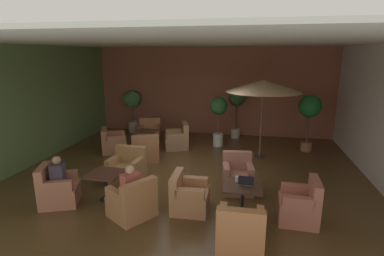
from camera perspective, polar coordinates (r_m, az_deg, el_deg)
name	(u,v)px	position (r m, az deg, el deg)	size (l,w,h in m)	color
ground_plane	(189,176)	(8.25, -0.64, -9.06)	(9.53, 9.19, 0.02)	#523A1E
wall_back_brick	(212,91)	(12.18, 3.85, 6.92)	(9.53, 0.08, 3.46)	#995540
wall_left_accent	(28,107)	(9.86, -28.66, 3.58)	(0.08, 9.19, 3.46)	#5F7C47
ceiling_slab	(188,42)	(7.60, -0.72, 16.02)	(9.53, 9.19, 0.06)	silver
cafe_table_front_left	(243,191)	(6.29, 9.59, -11.68)	(0.77, 0.77, 0.65)	black
armchair_front_left_north	(300,206)	(6.42, 19.79, -13.68)	(0.75, 0.76, 0.89)	#B46853
armchair_front_left_east	(237,177)	(7.38, 8.58, -9.20)	(0.80, 0.85, 0.90)	#A46856
armchair_front_left_south	(189,196)	(6.47, -0.64, -12.82)	(0.77, 0.79, 0.80)	#B2764E
armchair_front_left_west	(241,231)	(5.41, 9.16, -18.75)	(0.78, 0.80, 0.85)	#B67042
cafe_table_front_right	(146,136)	(10.41, -8.74, -1.48)	(0.69, 0.69, 0.65)	black
armchair_front_right_north	(178,139)	(10.48, -2.72, -2.13)	(1.00, 1.01, 0.89)	#A77956
armchair_front_right_east	(150,133)	(11.49, -8.03, -0.88)	(0.94, 0.90, 0.82)	#B5714A
armchair_front_right_south	(113,143)	(10.41, -14.65, -2.74)	(1.06, 1.05, 0.81)	#AB6C4D
armchair_front_right_west	(146,150)	(9.41, -8.75, -4.15)	(1.01, 0.97, 0.86)	#AC6E46
cafe_table_mid_center	(106,178)	(7.05, -16.01, -9.14)	(0.75, 0.75, 0.65)	black
armchair_mid_center_north	(57,190)	(7.31, -24.11, -10.65)	(0.97, 0.94, 0.89)	#AB674E
armchair_mid_center_east	(133,202)	(6.33, -11.16, -13.63)	(1.04, 1.06, 0.84)	#B27649
armchair_mid_center_south	(127,170)	(7.95, -12.18, -7.72)	(0.86, 0.82, 0.88)	#A87949
patio_umbrella_tall_red	(263,86)	(9.39, 13.34, 7.69)	(2.29, 2.29, 2.44)	#2D2D2D
potted_tree_left_corner	(219,113)	(10.56, 5.05, 2.86)	(0.62, 0.62, 1.75)	silver
potted_tree_mid_left	(132,104)	(12.70, -11.25, 4.55)	(0.70, 0.70, 1.74)	silver
potted_tree_mid_right	(309,110)	(10.63, 21.34, 3.19)	(0.74, 0.74, 1.90)	#AF664D
potted_tree_right_corner	(237,103)	(11.68, 8.42, 4.62)	(0.61, 0.61, 1.88)	silver
patron_blue_shirt	(58,173)	(7.16, -24.04, -7.83)	(0.36, 0.41, 0.69)	#39333F
patron_by_window	(131,183)	(6.19, -11.55, -10.20)	(0.37, 0.41, 0.67)	#BA5648
iced_drink_cup	(237,179)	(6.35, 8.53, -9.53)	(0.08, 0.08, 0.11)	white
open_laptop	(246,182)	(6.26, 10.20, -10.01)	(0.32, 0.23, 0.20)	#9EA0A5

